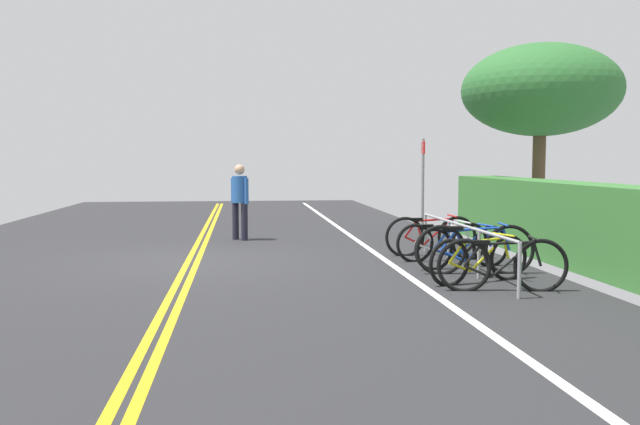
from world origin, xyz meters
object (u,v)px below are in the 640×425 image
(bicycle_0, at_px, (431,236))
(bicycle_3, at_px, (475,249))
(bicycle_1, at_px, (442,242))
(bicycle_5, at_px, (502,265))
(tree_near_left, at_px, (541,91))
(pedestrian, at_px, (240,197))
(sign_post_near, at_px, (423,181))
(bicycle_4, at_px, (479,259))
(bicycle_2, at_px, (463,247))
(bike_rack, at_px, (463,236))

(bicycle_0, relative_size, bicycle_3, 0.94)
(bicycle_1, xyz_separation_m, bicycle_5, (2.69, -0.01, 0.02))
(tree_near_left, bearing_deg, pedestrian, -88.79)
(bicycle_1, xyz_separation_m, sign_post_near, (-1.90, 0.16, 0.97))
(bicycle_3, xyz_separation_m, tree_near_left, (-4.88, 3.21, 2.89))
(sign_post_near, bearing_deg, bicycle_4, -3.58)
(bicycle_5, bearing_deg, sign_post_near, 177.85)
(bicycle_2, height_order, bicycle_3, bicycle_3)
(bicycle_2, height_order, sign_post_near, sign_post_near)
(bicycle_4, xyz_separation_m, tree_near_left, (-5.56, 3.39, 2.94))
(bike_rack, relative_size, bicycle_0, 2.56)
(bicycle_4, bearing_deg, bicycle_0, 178.51)
(bicycle_0, distance_m, pedestrian, 4.42)
(bike_rack, bearing_deg, bicycle_0, -179.04)
(bike_rack, distance_m, bicycle_0, 1.69)
(bicycle_3, bearing_deg, bicycle_0, -176.90)
(bicycle_0, height_order, bicycle_4, bicycle_0)
(bicycle_3, bearing_deg, pedestrian, -143.26)
(bike_rack, xyz_separation_m, bicycle_4, (1.01, -0.10, -0.22))
(bicycle_0, relative_size, pedestrian, 1.05)
(bicycle_2, xyz_separation_m, pedestrian, (-4.15, -3.54, 0.60))
(bike_rack, relative_size, bicycle_3, 2.40)
(bicycle_3, height_order, bicycle_5, bicycle_3)
(bicycle_4, relative_size, bicycle_5, 0.96)
(bicycle_2, height_order, bicycle_5, bicycle_5)
(bicycle_1, relative_size, pedestrian, 1.04)
(bicycle_1, distance_m, bicycle_3, 1.36)
(tree_near_left, bearing_deg, bike_rack, -35.86)
(bicycle_3, distance_m, tree_near_left, 6.51)
(bicycle_3, relative_size, tree_near_left, 0.42)
(bicycle_3, bearing_deg, bike_rack, -166.23)
(bike_rack, relative_size, sign_post_near, 2.04)
(bicycle_0, bearing_deg, bicycle_5, 0.07)
(bicycle_1, bearing_deg, tree_near_left, 136.84)
(sign_post_near, xyz_separation_m, tree_near_left, (-1.63, 3.14, 1.97))
(bike_rack, distance_m, bicycle_4, 1.04)
(bicycle_2, xyz_separation_m, bicycle_4, (1.27, -0.18, -0.01))
(bicycle_4, relative_size, sign_post_near, 0.77)
(bike_rack, height_order, bicycle_5, bike_rack)
(bike_rack, relative_size, bicycle_5, 2.54)
(pedestrian, bearing_deg, sign_post_near, 67.63)
(bicycle_2, relative_size, tree_near_left, 0.40)
(bike_rack, relative_size, tree_near_left, 1.01)
(pedestrian, bearing_deg, bicycle_3, 36.74)
(bicycle_0, distance_m, bicycle_2, 1.42)
(bicycle_4, distance_m, pedestrian, 6.40)
(bicycle_0, xyz_separation_m, bicycle_3, (2.00, 0.11, 0.02))
(tree_near_left, bearing_deg, sign_post_near, -62.64)
(pedestrian, bearing_deg, bicycle_4, 31.76)
(bicycle_2, relative_size, bicycle_5, 0.99)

